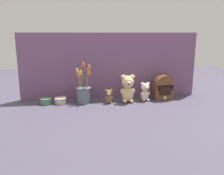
{
  "coord_description": "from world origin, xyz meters",
  "views": [
    {
      "loc": [
        -0.24,
        -1.86,
        0.56
      ],
      "look_at": [
        0.0,
        0.02,
        0.12
      ],
      "focal_mm": 38.0,
      "sensor_mm": 36.0,
      "label": 1
    }
  ],
  "objects_px": {
    "teddy_bear_large": "(128,88)",
    "vintage_radio": "(163,87)",
    "teddy_bear_small": "(109,96)",
    "flower_vase": "(84,92)",
    "teddy_bear_medium": "(145,91)",
    "decorative_tin_tall": "(61,101)",
    "decorative_tin_short": "(46,101)"
  },
  "relations": [
    {
      "from": "decorative_tin_short",
      "to": "decorative_tin_tall",
      "type": "bearing_deg",
      "value": -1.69
    },
    {
      "from": "teddy_bear_small",
      "to": "flower_vase",
      "type": "xyz_separation_m",
      "value": [
        -0.2,
        0.04,
        0.03
      ]
    },
    {
      "from": "teddy_bear_large",
      "to": "vintage_radio",
      "type": "height_order",
      "value": "teddy_bear_large"
    },
    {
      "from": "teddy_bear_small",
      "to": "vintage_radio",
      "type": "distance_m",
      "value": 0.48
    },
    {
      "from": "teddy_bear_large",
      "to": "decorative_tin_tall",
      "type": "bearing_deg",
      "value": 177.72
    },
    {
      "from": "vintage_radio",
      "to": "decorative_tin_tall",
      "type": "height_order",
      "value": "vintage_radio"
    },
    {
      "from": "vintage_radio",
      "to": "teddy_bear_small",
      "type": "bearing_deg",
      "value": -172.02
    },
    {
      "from": "teddy_bear_medium",
      "to": "vintage_radio",
      "type": "distance_m",
      "value": 0.17
    },
    {
      "from": "flower_vase",
      "to": "vintage_radio",
      "type": "bearing_deg",
      "value": 1.89
    },
    {
      "from": "teddy_bear_large",
      "to": "decorative_tin_tall",
      "type": "height_order",
      "value": "teddy_bear_large"
    },
    {
      "from": "teddy_bear_small",
      "to": "decorative_tin_tall",
      "type": "height_order",
      "value": "teddy_bear_small"
    },
    {
      "from": "teddy_bear_large",
      "to": "teddy_bear_medium",
      "type": "bearing_deg",
      "value": 7.48
    },
    {
      "from": "flower_vase",
      "to": "decorative_tin_short",
      "type": "bearing_deg",
      "value": -178.97
    },
    {
      "from": "teddy_bear_small",
      "to": "decorative_tin_short",
      "type": "xyz_separation_m",
      "value": [
        -0.51,
        0.04,
        -0.04
      ]
    },
    {
      "from": "decorative_tin_tall",
      "to": "teddy_bear_small",
      "type": "bearing_deg",
      "value": -5.19
    },
    {
      "from": "decorative_tin_tall",
      "to": "decorative_tin_short",
      "type": "bearing_deg",
      "value": 178.31
    },
    {
      "from": "teddy_bear_large",
      "to": "decorative_tin_short",
      "type": "relative_size",
      "value": 2.47
    },
    {
      "from": "flower_vase",
      "to": "teddy_bear_small",
      "type": "bearing_deg",
      "value": -12.27
    },
    {
      "from": "flower_vase",
      "to": "teddy_bear_medium",
      "type": "bearing_deg",
      "value": -1.17
    },
    {
      "from": "decorative_tin_short",
      "to": "flower_vase",
      "type": "bearing_deg",
      "value": 1.03
    },
    {
      "from": "teddy_bear_large",
      "to": "teddy_bear_medium",
      "type": "distance_m",
      "value": 0.16
    },
    {
      "from": "teddy_bear_large",
      "to": "flower_vase",
      "type": "distance_m",
      "value": 0.36
    },
    {
      "from": "teddy_bear_medium",
      "to": "teddy_bear_small",
      "type": "bearing_deg",
      "value": -173.8
    },
    {
      "from": "teddy_bear_medium",
      "to": "teddy_bear_small",
      "type": "distance_m",
      "value": 0.31
    },
    {
      "from": "teddy_bear_medium",
      "to": "vintage_radio",
      "type": "xyz_separation_m",
      "value": [
        0.16,
        0.03,
        0.02
      ]
    },
    {
      "from": "vintage_radio",
      "to": "decorative_tin_tall",
      "type": "xyz_separation_m",
      "value": [
        -0.87,
        -0.03,
        -0.08
      ]
    },
    {
      "from": "teddy_bear_small",
      "to": "decorative_tin_short",
      "type": "relative_size",
      "value": 1.24
    },
    {
      "from": "teddy_bear_medium",
      "to": "decorative_tin_short",
      "type": "xyz_separation_m",
      "value": [
        -0.82,
        0.01,
        -0.06
      ]
    },
    {
      "from": "vintage_radio",
      "to": "decorative_tin_short",
      "type": "distance_m",
      "value": 0.99
    },
    {
      "from": "teddy_bear_large",
      "to": "vintage_radio",
      "type": "relative_size",
      "value": 1.08
    },
    {
      "from": "teddy_bear_small",
      "to": "decorative_tin_tall",
      "type": "distance_m",
      "value": 0.39
    },
    {
      "from": "flower_vase",
      "to": "vintage_radio",
      "type": "relative_size",
      "value": 1.56
    }
  ]
}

